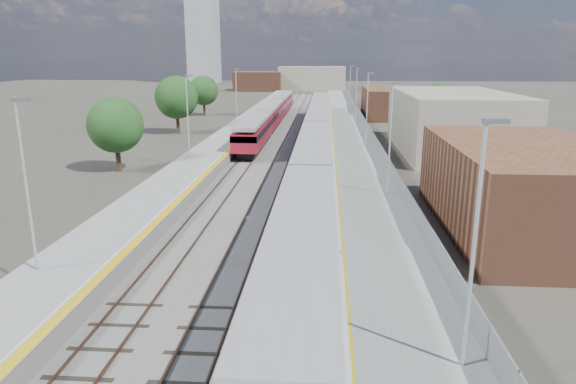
# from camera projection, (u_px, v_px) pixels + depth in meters

# --- Properties ---
(ground) EXTENTS (320.00, 320.00, 0.00)m
(ground) POSITION_uv_depth(u_px,v_px,m) (306.00, 142.00, 62.57)
(ground) COLOR #47443A
(ground) RESTS_ON ground
(ballast_bed) EXTENTS (10.50, 155.00, 0.06)m
(ballast_bed) POSITION_uv_depth(u_px,v_px,m) (289.00, 138.00, 65.13)
(ballast_bed) COLOR #565451
(ballast_bed) RESTS_ON ground
(tracks) EXTENTS (8.96, 160.00, 0.17)m
(tracks) POSITION_uv_depth(u_px,v_px,m) (295.00, 136.00, 66.68)
(tracks) COLOR #4C3323
(tracks) RESTS_ON ground
(platform_right) EXTENTS (4.70, 155.00, 8.52)m
(platform_right) POSITION_uv_depth(u_px,v_px,m) (349.00, 135.00, 64.46)
(platform_right) COLOR slate
(platform_right) RESTS_ON ground
(platform_left) EXTENTS (4.30, 155.00, 8.52)m
(platform_left) POSITION_uv_depth(u_px,v_px,m) (236.00, 134.00, 65.47)
(platform_left) COLOR slate
(platform_left) RESTS_ON ground
(buildings) EXTENTS (72.00, 185.50, 40.00)m
(buildings) POSITION_uv_depth(u_px,v_px,m) (255.00, 54.00, 146.51)
(buildings) COLOR brown
(buildings) RESTS_ON ground
(green_train) EXTENTS (3.01, 83.60, 3.31)m
(green_train) POSITION_uv_depth(u_px,v_px,m) (317.00, 138.00, 50.14)
(green_train) COLOR black
(green_train) RESTS_ON ground
(red_train) EXTENTS (2.64, 53.59, 3.33)m
(red_train) POSITION_uv_depth(u_px,v_px,m) (272.00, 114.00, 74.94)
(red_train) COLOR black
(red_train) RESTS_ON ground
(tree_a) EXTENTS (4.90, 4.90, 6.64)m
(tree_a) POSITION_uv_depth(u_px,v_px,m) (115.00, 125.00, 45.35)
(tree_a) COLOR #382619
(tree_a) RESTS_ON ground
(tree_b) EXTENTS (5.65, 5.65, 7.66)m
(tree_b) POSITION_uv_depth(u_px,v_px,m) (176.00, 97.00, 67.77)
(tree_b) COLOR #382619
(tree_b) RESTS_ON ground
(tree_c) EXTENTS (5.07, 5.07, 6.87)m
(tree_c) POSITION_uv_depth(u_px,v_px,m) (204.00, 91.00, 88.91)
(tree_c) COLOR #382619
(tree_c) RESTS_ON ground
(tree_d) EXTENTS (4.66, 4.66, 6.32)m
(tree_d) POSITION_uv_depth(u_px,v_px,m) (440.00, 99.00, 76.39)
(tree_d) COLOR #382619
(tree_d) RESTS_ON ground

